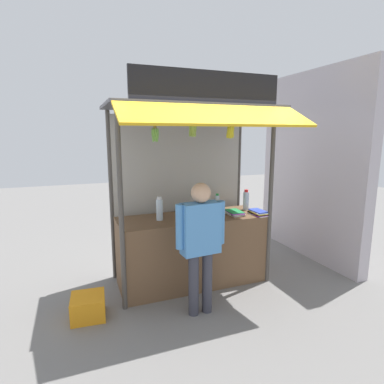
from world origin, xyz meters
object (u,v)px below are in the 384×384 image
object	(u,v)px
water_bottle_mid_right	(197,204)
magazine_stack_back_left	(234,213)
banana_bunch_leftmost	(230,132)
banana_bunch_inner_right	(193,130)
magazine_stack_back_right	(258,213)
water_bottle_front_right	(159,209)
banana_bunch_rightmost	(155,135)
vendor_person	(201,237)
water_bottle_rear_center	(246,200)
plastic_crate	(88,307)
magazine_stack_front_left	(207,215)
water_bottle_far_left	(217,202)

from	to	relation	value
water_bottle_mid_right	magazine_stack_back_left	world-z (taller)	water_bottle_mid_right
banana_bunch_leftmost	banana_bunch_inner_right	bearing A→B (deg)	-179.68
magazine_stack_back_left	magazine_stack_back_right	bearing A→B (deg)	-21.82
water_bottle_front_right	magazine_stack_back_right	world-z (taller)	water_bottle_front_right
banana_bunch_rightmost	banana_bunch_inner_right	bearing A→B (deg)	-0.24
vendor_person	water_bottle_rear_center	bearing A→B (deg)	33.78
water_bottle_front_right	plastic_crate	size ratio (longest dim) A/B	0.85
water_bottle_rear_center	magazine_stack_back_left	distance (m)	0.38
plastic_crate	water_bottle_mid_right	bearing A→B (deg)	20.00
plastic_crate	magazine_stack_back_right	bearing A→B (deg)	4.06
magazine_stack_back_left	banana_bunch_rightmost	xyz separation A→B (m)	(-1.23, -0.36, 1.10)
magazine_stack_front_left	banana_bunch_rightmost	bearing A→B (deg)	-158.22
banana_bunch_rightmost	water_bottle_front_right	bearing A→B (deg)	71.41
magazine_stack_back_right	banana_bunch_rightmost	bearing A→B (deg)	-171.30
banana_bunch_inner_right	plastic_crate	world-z (taller)	banana_bunch_inner_right
banana_bunch_inner_right	vendor_person	size ratio (longest dim) A/B	0.17
water_bottle_far_left	water_bottle_rear_center	size ratio (longest dim) A/B	0.78
magazine_stack_front_left	magazine_stack_back_right	bearing A→B (deg)	-5.44
magazine_stack_back_right	vendor_person	xyz separation A→B (m)	(-1.12, -0.55, -0.05)
water_bottle_mid_right	magazine_stack_back_right	distance (m)	0.88
water_bottle_far_left	banana_bunch_rightmost	size ratio (longest dim) A/B	0.77
water_bottle_rear_center	vendor_person	bearing A→B (deg)	-141.75
water_bottle_far_left	water_bottle_mid_right	distance (m)	0.38
vendor_person	magazine_stack_back_right	bearing A→B (deg)	21.68
water_bottle_mid_right	banana_bunch_leftmost	xyz separation A→B (m)	(0.17, -0.65, 1.03)
plastic_crate	banana_bunch_rightmost	bearing A→B (deg)	-4.75
water_bottle_far_left	magazine_stack_back_right	world-z (taller)	water_bottle_far_left
vendor_person	water_bottle_front_right	bearing A→B (deg)	104.15
magazine_stack_front_left	magazine_stack_back_right	world-z (taller)	magazine_stack_front_left
banana_bunch_rightmost	water_bottle_rear_center	bearing A→B (deg)	20.05
water_bottle_front_right	magazine_stack_front_left	size ratio (longest dim) A/B	1.07
water_bottle_mid_right	banana_bunch_leftmost	bearing A→B (deg)	-75.49
water_bottle_mid_right	vendor_person	bearing A→B (deg)	-109.94
banana_bunch_rightmost	banana_bunch_leftmost	world-z (taller)	same
vendor_person	plastic_crate	world-z (taller)	vendor_person
magazine_stack_front_left	water_bottle_front_right	bearing A→B (deg)	164.83
magazine_stack_back_right	banana_bunch_leftmost	distance (m)	1.30
magazine_stack_front_left	banana_bunch_rightmost	world-z (taller)	banana_bunch_rightmost
magazine_stack_back_right	water_bottle_rear_center	bearing A→B (deg)	92.10
water_bottle_mid_right	water_bottle_far_left	bearing A→B (deg)	14.70
water_bottle_rear_center	magazine_stack_back_left	world-z (taller)	water_bottle_rear_center
water_bottle_rear_center	magazine_stack_back_left	bearing A→B (deg)	-146.82
banana_bunch_inner_right	banana_bunch_leftmost	distance (m)	0.49
banana_bunch_rightmost	banana_bunch_inner_right	size ratio (longest dim) A/B	1.20
banana_bunch_leftmost	magazine_stack_front_left	bearing A→B (deg)	118.56
magazine_stack_back_left	plastic_crate	world-z (taller)	magazine_stack_back_left
magazine_stack_back_right	banana_bunch_inner_right	bearing A→B (deg)	-167.73
water_bottle_mid_right	magazine_stack_front_left	distance (m)	0.35
banana_bunch_rightmost	vendor_person	bearing A→B (deg)	-36.28
water_bottle_front_right	banana_bunch_rightmost	xyz separation A→B (m)	(-0.16, -0.48, 0.98)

